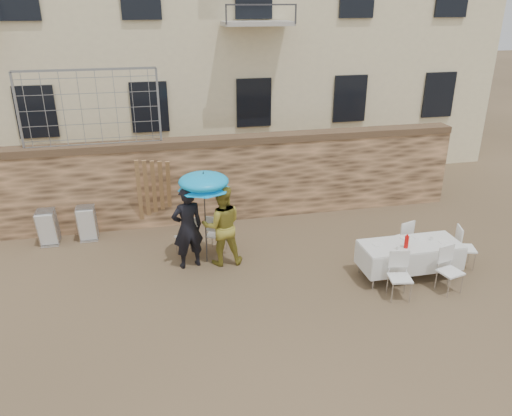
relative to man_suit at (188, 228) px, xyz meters
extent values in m
plane|color=brown|center=(1.04, -2.52, -0.94)|extent=(80.00, 80.00, 0.00)
cube|color=#906948|center=(1.04, 2.48, 0.16)|extent=(13.00, 0.50, 2.20)
imported|color=black|center=(0.00, 0.00, 0.00)|extent=(0.77, 0.60, 1.88)
imported|color=gold|center=(0.75, 0.00, -0.02)|extent=(0.92, 0.73, 1.83)
cylinder|color=#3F3F44|center=(0.40, 0.10, -0.06)|extent=(0.03, 0.03, 1.76)
cone|color=#0AA2EC|center=(0.40, 0.10, 0.93)|extent=(1.12, 1.12, 0.22)
cube|color=silver|center=(4.52, -1.44, -0.19)|extent=(2.10, 0.85, 0.05)
cylinder|color=silver|center=(3.57, -1.78, -0.57)|extent=(0.04, 0.04, 0.74)
cylinder|color=silver|center=(5.47, -1.78, -0.57)|extent=(0.04, 0.04, 0.74)
cylinder|color=silver|center=(3.57, -1.09, -0.57)|extent=(0.04, 0.04, 0.74)
cylinder|color=silver|center=(5.47, -1.09, -0.57)|extent=(0.04, 0.04, 0.74)
cylinder|color=red|center=(4.32, -1.59, -0.03)|extent=(0.09, 0.09, 0.26)
camera|label=1|loc=(-0.66, -9.84, 4.56)|focal=35.00mm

